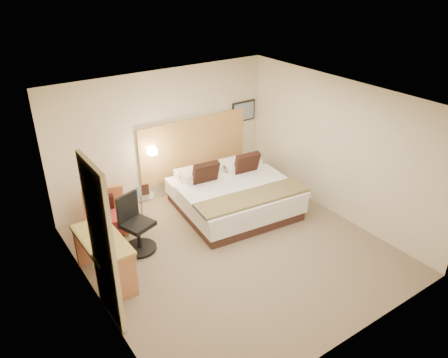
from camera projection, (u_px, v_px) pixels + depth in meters
floor at (234, 250)px, 7.70m from camera, size 4.80×5.00×0.02m
ceiling at (236, 101)px, 6.46m from camera, size 4.80×5.00×0.02m
wall_back at (164, 136)px, 8.92m from camera, size 4.80×0.02×2.70m
wall_front at (358, 261)px, 5.24m from camera, size 4.80×0.02×2.70m
wall_left at (90, 229)px, 5.86m from camera, size 0.02×5.00×2.70m
wall_right at (338, 149)px, 8.30m from camera, size 0.02×5.00×2.70m
headboard_panel at (194, 147)px, 9.43m from camera, size 2.60×0.04×1.30m
art_frame at (244, 111)px, 9.85m from camera, size 0.62×0.03×0.47m
art_canvas at (244, 111)px, 9.84m from camera, size 0.54×0.01×0.39m
lamp_arm at (151, 150)px, 8.77m from camera, size 0.02×0.12×0.02m
lamp_shade at (152, 151)px, 8.73m from camera, size 0.15×0.15×0.15m
curtain at (102, 245)px, 5.76m from camera, size 0.06×0.90×2.42m
bottle_a at (138, 191)px, 8.24m from camera, size 0.07×0.07×0.20m
menu_folder at (145, 189)px, 8.29m from camera, size 0.14×0.07×0.22m
bed at (233, 195)px, 8.77m from camera, size 2.36×2.32×1.06m
lounge_chair at (106, 215)px, 8.12m from camera, size 0.89×0.82×0.79m
side_table at (142, 207)px, 8.41m from camera, size 0.56×0.56×0.56m
desk at (104, 247)px, 6.72m from camera, size 0.60×1.28×0.79m
desk_chair at (136, 228)px, 7.54m from camera, size 0.75×0.75×1.03m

